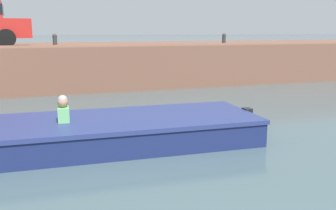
{
  "coord_description": "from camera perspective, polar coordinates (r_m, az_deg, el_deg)",
  "views": [
    {
      "loc": [
        -2.04,
        -0.59,
        2.13
      ],
      "look_at": [
        -0.35,
        4.28,
        1.1
      ],
      "focal_mm": 40.0,
      "sensor_mm": 36.0,
      "label": 1
    }
  ],
  "objects": [
    {
      "name": "far_quay_wall",
      "position": [
        16.0,
        -11.82,
        6.23
      ],
      "size": [
        60.0,
        6.0,
        1.59
      ],
      "primitive_type": "cube",
      "color": "brown",
      "rests_on": "ground"
    },
    {
      "name": "ground_plane",
      "position": [
        7.32,
        -2.12,
        -5.66
      ],
      "size": [
        400.0,
        400.0,
        0.0
      ],
      "primitive_type": "plane",
      "color": "#3D5156"
    },
    {
      "name": "mooring_bollard_mid",
      "position": [
        13.08,
        -16.86,
        9.45
      ],
      "size": [
        0.15,
        0.15,
        0.45
      ],
      "color": "#2D2B28",
      "rests_on": "far_quay_wall"
    },
    {
      "name": "mooring_bollard_east",
      "position": [
        14.74,
        8.53,
        9.96
      ],
      "size": [
        0.15,
        0.15,
        0.45
      ],
      "color": "#2D2B28",
      "rests_on": "far_quay_wall"
    },
    {
      "name": "far_wall_coping",
      "position": [
        13.11,
        -10.3,
        8.88
      ],
      "size": [
        60.0,
        0.24,
        0.08
      ],
      "primitive_type": "cube",
      "color": "brown",
      "rests_on": "far_quay_wall"
    },
    {
      "name": "motorboat_passing",
      "position": [
        7.12,
        -11.0,
        -4.18
      ],
      "size": [
        6.84,
        2.23,
        1.0
      ],
      "color": "navy",
      "rests_on": "ground"
    }
  ]
}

